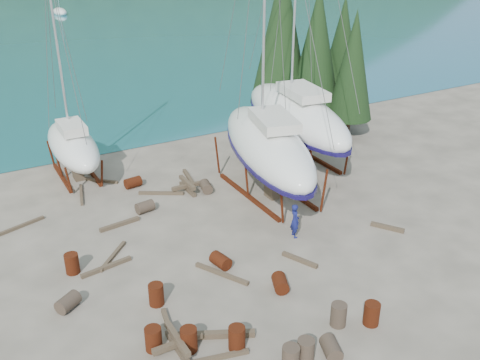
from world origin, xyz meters
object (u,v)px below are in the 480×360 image
large_sailboat_near (268,145)px  worker (295,221)px  small_sailboat_shore (73,145)px  large_sailboat_far (296,115)px

large_sailboat_near → worker: 5.03m
large_sailboat_near → small_sailboat_shore: (-8.41, 7.22, -0.86)m
large_sailboat_near → large_sailboat_far: size_ratio=0.97×
small_sailboat_shore → worker: 13.73m
large_sailboat_near → worker: bearing=-91.3°
small_sailboat_shore → worker: bearing=-58.0°
large_sailboat_near → worker: large_sailboat_near is taller
large_sailboat_near → worker: size_ratio=10.52×
large_sailboat_far → small_sailboat_shore: (-12.30, 4.19, -0.99)m
small_sailboat_shore → worker: small_sailboat_shore is taller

